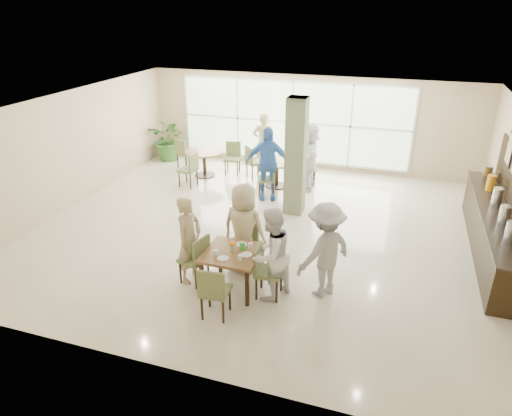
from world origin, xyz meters
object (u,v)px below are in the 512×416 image
(main_table, at_px, (233,256))
(adult_standing, at_px, (264,143))
(teen_standing, at_px, (325,250))
(round_table_left, at_px, (204,157))
(teen_right, at_px, (271,254))
(adult_a, at_px, (267,164))
(round_table_right, at_px, (277,167))
(buffet_counter, at_px, (493,228))
(potted_plant, at_px, (170,139))
(teen_left, at_px, (189,240))
(teen_far, at_px, (244,228))
(adult_b, at_px, (309,156))

(main_table, xyz_separation_m, adult_standing, (-1.32, 6.09, 0.24))
(teen_standing, bearing_deg, round_table_left, -101.27)
(teen_right, xyz_separation_m, adult_a, (-1.33, 4.17, 0.11))
(round_table_right, relative_size, buffet_counter, 0.24)
(buffet_counter, distance_m, adult_a, 5.35)
(potted_plant, xyz_separation_m, teen_left, (3.68, -6.18, 0.14))
(teen_far, bearing_deg, adult_a, -73.17)
(main_table, distance_m, buffet_counter, 5.38)
(round_table_left, height_order, round_table_right, same)
(teen_right, bearing_deg, main_table, -67.84)
(round_table_left, relative_size, teen_right, 0.65)
(adult_standing, bearing_deg, adult_b, 134.91)
(main_table, relative_size, teen_right, 0.58)
(buffet_counter, bearing_deg, round_table_right, 157.13)
(round_table_right, relative_size, adult_b, 0.61)
(buffet_counter, height_order, adult_a, buffet_counter)
(adult_b, bearing_deg, teen_left, -12.53)
(teen_far, bearing_deg, teen_standing, 175.23)
(teen_standing, bearing_deg, potted_plant, -97.60)
(main_table, height_order, teen_left, teen_left)
(round_table_left, relative_size, round_table_right, 0.98)
(teen_left, relative_size, teen_far, 0.94)
(round_table_right, xyz_separation_m, teen_left, (-0.24, -4.99, 0.24))
(teen_right, height_order, teen_standing, teen_standing)
(buffet_counter, height_order, adult_standing, buffet_counter)
(round_table_left, height_order, teen_right, teen_right)
(teen_right, distance_m, adult_b, 5.19)
(main_table, xyz_separation_m, adult_a, (-0.62, 4.15, 0.29))
(main_table, xyz_separation_m, teen_right, (0.70, -0.02, 0.18))
(main_table, bearing_deg, teen_standing, 12.67)
(main_table, relative_size, round_table_right, 0.87)
(buffet_counter, height_order, teen_left, buffet_counter)
(main_table, distance_m, round_table_right, 5.07)
(teen_left, height_order, teen_right, teen_right)
(buffet_counter, distance_m, teen_left, 6.10)
(round_table_left, bearing_deg, teen_far, -57.91)
(teen_standing, distance_m, adult_a, 4.38)
(teen_right, height_order, adult_b, adult_b)
(adult_b, bearing_deg, teen_far, -4.03)
(main_table, height_order, potted_plant, potted_plant)
(potted_plant, height_order, adult_a, adult_a)
(teen_left, bearing_deg, adult_b, -2.59)
(round_table_left, xyz_separation_m, adult_b, (3.11, -0.05, 0.35))
(round_table_left, distance_m, buffet_counter, 7.78)
(round_table_left, xyz_separation_m, round_table_right, (2.26, -0.16, 0.01))
(round_table_right, height_order, buffet_counter, buffet_counter)
(potted_plant, relative_size, teen_standing, 0.78)
(teen_left, xyz_separation_m, adult_a, (0.22, 4.11, 0.13))
(main_table, bearing_deg, teen_left, 177.18)
(buffet_counter, bearing_deg, adult_a, 166.03)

